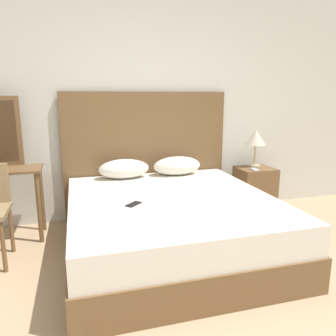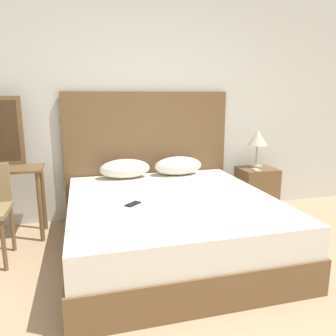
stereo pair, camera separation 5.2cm
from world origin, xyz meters
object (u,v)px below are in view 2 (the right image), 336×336
at_px(bed, 171,224).
at_px(table_lamp, 258,139).
at_px(phone_on_bed, 133,204).
at_px(nightstand, 256,191).
at_px(phone_on_nightstand, 256,170).

height_order(bed, table_lamp, table_lamp).
distance_m(phone_on_bed, table_lamp, 1.99).
bearing_deg(phone_on_bed, nightstand, 27.28).
bearing_deg(phone_on_bed, phone_on_nightstand, 25.58).
height_order(nightstand, phone_on_nightstand, phone_on_nightstand).
relative_size(phone_on_bed, phone_on_nightstand, 0.99).
relative_size(nightstand, table_lamp, 1.27).
relative_size(phone_on_bed, table_lamp, 0.34).
xyz_separation_m(bed, table_lamp, (1.34, 0.81, 0.66)).
height_order(phone_on_bed, table_lamp, table_lamp).
height_order(nightstand, table_lamp, table_lamp).
relative_size(table_lamp, phone_on_nightstand, 2.89).
bearing_deg(nightstand, phone_on_bed, -152.72).
distance_m(bed, nightstand, 1.51).
relative_size(bed, phone_on_nightstand, 12.68).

